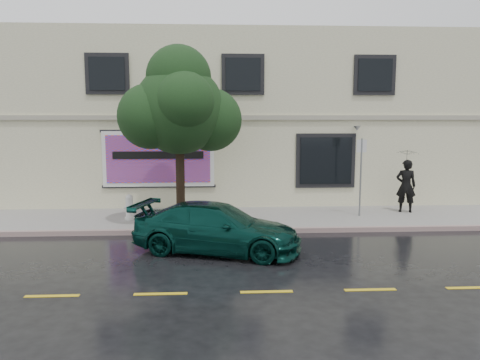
{
  "coord_description": "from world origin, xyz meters",
  "views": [
    {
      "loc": [
        -1.05,
        -12.81,
        3.63
      ],
      "look_at": [
        -0.26,
        2.2,
        1.59
      ],
      "focal_mm": 35.0,
      "sensor_mm": 36.0,
      "label": 1
    }
  ],
  "objects_px": {
    "car": "(217,228)",
    "pedestrian": "(406,186)",
    "street_tree": "(179,110)",
    "fire_hydrant": "(129,207)"
  },
  "relations": [
    {
      "from": "pedestrian",
      "to": "street_tree",
      "type": "distance_m",
      "value": 8.69
    },
    {
      "from": "street_tree",
      "to": "car",
      "type": "bearing_deg",
      "value": -66.7
    },
    {
      "from": "street_tree",
      "to": "fire_hydrant",
      "type": "distance_m",
      "value": 3.82
    },
    {
      "from": "car",
      "to": "pedestrian",
      "type": "bearing_deg",
      "value": -41.03
    },
    {
      "from": "car",
      "to": "pedestrian",
      "type": "distance_m",
      "value": 8.16
    },
    {
      "from": "car",
      "to": "street_tree",
      "type": "bearing_deg",
      "value": 40.67
    },
    {
      "from": "car",
      "to": "fire_hydrant",
      "type": "height_order",
      "value": "car"
    },
    {
      "from": "car",
      "to": "pedestrian",
      "type": "relative_size",
      "value": 2.34
    },
    {
      "from": "pedestrian",
      "to": "fire_hydrant",
      "type": "distance_m",
      "value": 9.95
    },
    {
      "from": "fire_hydrant",
      "to": "street_tree",
      "type": "bearing_deg",
      "value": -38.1
    }
  ]
}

